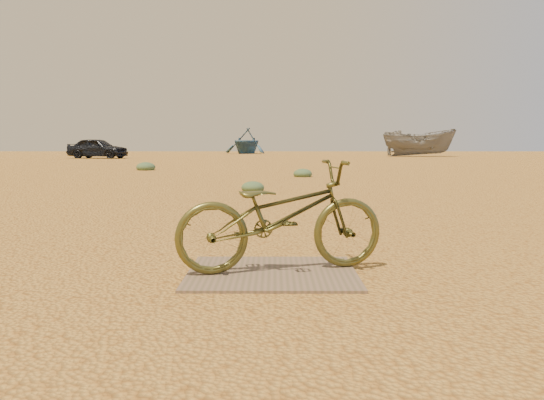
{
  "coord_description": "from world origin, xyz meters",
  "views": [
    {
      "loc": [
        -0.11,
        -4.11,
        1.09
      ],
      "look_at": [
        -0.12,
        0.18,
        0.62
      ],
      "focal_mm": 35.0,
      "sensor_mm": 36.0,
      "label": 1
    }
  ],
  "objects_px": {
    "bicycle": "(281,216)",
    "plywood_board": "(272,273)",
    "boat_far_left": "(246,141)",
    "car": "(98,148)",
    "boat_mid_right": "(419,143)"
  },
  "relations": [
    {
      "from": "boat_far_left",
      "to": "boat_mid_right",
      "type": "distance_m",
      "value": 17.3
    },
    {
      "from": "bicycle",
      "to": "boat_mid_right",
      "type": "distance_m",
      "value": 38.1
    },
    {
      "from": "car",
      "to": "bicycle",
      "type": "bearing_deg",
      "value": -147.57
    },
    {
      "from": "bicycle",
      "to": "car",
      "type": "relative_size",
      "value": 0.43
    },
    {
      "from": "boat_mid_right",
      "to": "boat_far_left",
      "type": "bearing_deg",
      "value": 60.77
    },
    {
      "from": "boat_far_left",
      "to": "car",
      "type": "bearing_deg",
      "value": -97.64
    },
    {
      "from": "boat_mid_right",
      "to": "plywood_board",
      "type": "bearing_deg",
      "value": 171.06
    },
    {
      "from": "boat_far_left",
      "to": "boat_mid_right",
      "type": "xyz_separation_m",
      "value": [
        13.78,
        -10.46,
        -0.19
      ]
    },
    {
      "from": "plywood_board",
      "to": "boat_mid_right",
      "type": "xyz_separation_m",
      "value": [
        11.11,
        36.51,
        1.04
      ]
    },
    {
      "from": "bicycle",
      "to": "car",
      "type": "bearing_deg",
      "value": 7.08
    },
    {
      "from": "bicycle",
      "to": "plywood_board",
      "type": "bearing_deg",
      "value": 110.3
    },
    {
      "from": "plywood_board",
      "to": "boat_far_left",
      "type": "bearing_deg",
      "value": 93.24
    },
    {
      "from": "plywood_board",
      "to": "boat_far_left",
      "type": "distance_m",
      "value": 47.07
    },
    {
      "from": "bicycle",
      "to": "boat_far_left",
      "type": "height_order",
      "value": "boat_far_left"
    },
    {
      "from": "boat_mid_right",
      "to": "bicycle",
      "type": "bearing_deg",
      "value": 171.15
    }
  ]
}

